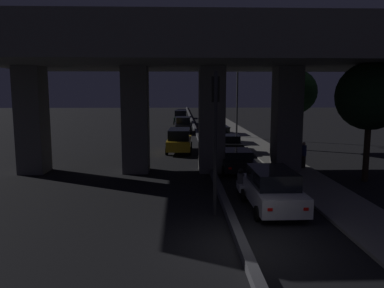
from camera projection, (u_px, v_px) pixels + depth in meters
name	position (u px, v px, depth m)	size (l,w,h in m)	color
ground_plane	(242.00, 251.00, 11.41)	(200.00, 200.00, 0.00)	black
median_divider	(195.00, 129.00, 46.02)	(0.31, 126.00, 0.30)	#4C4C51
sidewalk_right	(245.00, 137.00, 39.26)	(2.57, 126.00, 0.12)	gray
elevated_overpass	(208.00, 54.00, 21.83)	(25.84, 11.60, 9.26)	#5B5956
traffic_light_left_of_median	(215.00, 119.00, 14.16)	(0.30, 0.49, 5.57)	black
street_lamp	(234.00, 90.00, 38.36)	(2.39, 0.32, 8.36)	#2D2D30
car_white_lead	(272.00, 188.00, 15.39)	(2.04, 4.54, 1.65)	silver
car_black_second	(237.00, 160.00, 22.63)	(2.07, 4.57, 1.34)	black
car_black_third	(228.00, 143.00, 29.52)	(2.05, 4.15, 1.42)	black
car_dark_green_fourth	(219.00, 134.00, 35.01)	(2.08, 4.53, 1.61)	black
car_dark_blue_fifth	(215.00, 126.00, 42.01)	(2.12, 4.53, 1.80)	#141938
car_dark_red_sixth	(208.00, 122.00, 49.78)	(2.02, 4.18, 1.37)	#591414
car_taxi_yellow_lead_oncoming	(179.00, 140.00, 29.74)	(2.15, 4.72, 1.87)	gold
car_black_second_oncoming	(183.00, 125.00, 43.61)	(2.11, 4.61, 1.86)	black
car_dark_green_third_oncoming	(181.00, 117.00, 55.67)	(2.18, 4.73, 2.02)	black
car_dark_green_fourth_oncoming	(182.00, 114.00, 67.37)	(2.00, 4.30, 1.61)	black
motorcycle_white_filtering_near	(241.00, 185.00, 17.02)	(0.33, 1.97, 1.36)	black
pedestrian_on_sidewalk	(303.00, 155.00, 23.03)	(0.35, 0.35, 1.61)	#2D261E
roadside_tree_kerbside_near	(370.00, 96.00, 19.57)	(3.58, 3.58, 6.36)	#2D2116
roadside_tree_kerbside_mid	(295.00, 92.00, 30.62)	(3.62, 3.62, 6.59)	#38281C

